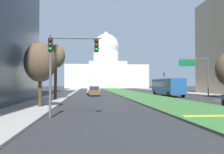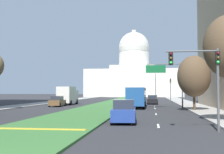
{
  "view_description": "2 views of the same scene",
  "coord_description": "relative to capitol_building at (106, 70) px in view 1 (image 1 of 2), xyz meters",
  "views": [
    {
      "loc": [
        -8.84,
        -5.0,
        2.17
      ],
      "look_at": [
        -2.89,
        55.67,
        3.75
      ],
      "focal_mm": 39.78,
      "sensor_mm": 36.0,
      "label": 1
    },
    {
      "loc": [
        7.05,
        -8.48,
        2.58
      ],
      "look_at": [
        -1.46,
        56.78,
        5.45
      ],
      "focal_mm": 48.58,
      "sensor_mm": 36.0,
      "label": 2
    }
  ],
  "objects": [
    {
      "name": "ground_plane",
      "position": [
        0.0,
        -56.98,
        -8.89
      ],
      "size": [
        260.0,
        260.0,
        0.0
      ],
      "primitive_type": "plane",
      "color": "#2B2B2D"
    },
    {
      "name": "grass_median",
      "position": [
        0.0,
        -62.76,
        -8.82
      ],
      "size": [
        6.77,
        103.97,
        0.14
      ],
      "primitive_type": "cube",
      "color": "#386B33",
      "rests_on": "ground_plane"
    },
    {
      "name": "lane_dashes_right",
      "position": [
        7.53,
        -73.56,
        -8.88
      ],
      "size": [
        0.16,
        51.53,
        0.01
      ],
      "color": "silver",
      "rests_on": "ground_plane"
    },
    {
      "name": "sidewalk_left",
      "position": [
        -13.67,
        -68.53,
        -8.81
      ],
      "size": [
        4.0,
        103.97,
        0.15
      ],
      "primitive_type": "cube",
      "color": "#9E9991",
      "rests_on": "ground_plane"
    },
    {
      "name": "sidewalk_right",
      "position": [
        13.67,
        -68.53,
        -8.81
      ],
      "size": [
        4.0,
        103.97,
        0.15
      ],
      "primitive_type": "cube",
      "color": "#9E9991",
      "rests_on": "ground_plane"
    },
    {
      "name": "capitol_building",
      "position": [
        0.0,
        0.0,
        0.0
      ],
      "size": [
        38.38,
        22.06,
        27.33
      ],
      "color": "silver",
      "rests_on": "ground_plane"
    },
    {
      "name": "traffic_light_near_left",
      "position": [
        -10.33,
        -103.97,
        -5.09
      ],
      "size": [
        3.34,
        0.35,
        5.2
      ],
      "color": "#515456",
      "rests_on": "ground_plane"
    },
    {
      "name": "traffic_light_far_right",
      "position": [
        11.17,
        -56.32,
        -5.57
      ],
      "size": [
        0.28,
        0.35,
        5.2
      ],
      "color": "#515456",
      "rests_on": "ground_plane"
    },
    {
      "name": "overhead_guide_sign",
      "position": [
        9.49,
        -79.8,
        -4.26
      ],
      "size": [
        5.2,
        0.2,
        6.5
      ],
      "color": "#515456",
      "rests_on": "ground_plane"
    },
    {
      "name": "street_tree_left_near",
      "position": [
        -13.0,
        -97.54,
        -4.86
      ],
      "size": [
        2.8,
        2.8,
        5.8
      ],
      "color": "#4C3823",
      "rests_on": "ground_plane"
    },
    {
      "name": "street_tree_left_mid",
      "position": [
        -13.05,
        -86.63,
        -3.26
      ],
      "size": [
        2.46,
        2.46,
        7.29
      ],
      "color": "#4C3823",
      "rests_on": "ground_plane"
    },
    {
      "name": "sedan_midblock",
      "position": [
        -7.76,
        -76.69,
        -8.1
      ],
      "size": [
        1.99,
        4.2,
        1.66
      ],
      "color": "brown",
      "rests_on": "ground_plane"
    },
    {
      "name": "sedan_distant",
      "position": [
        7.22,
        -66.5,
        -8.1
      ],
      "size": [
        1.97,
        4.35,
        1.67
      ],
      "color": "black",
      "rests_on": "ground_plane"
    },
    {
      "name": "box_truck_delivery",
      "position": [
        -7.77,
        -70.74,
        -7.21
      ],
      "size": [
        2.4,
        6.4,
        3.2
      ],
      "color": "#BCBCC1",
      "rests_on": "ground_plane"
    },
    {
      "name": "city_bus",
      "position": [
        4.88,
        -77.92,
        -7.12
      ],
      "size": [
        2.62,
        11.0,
        2.95
      ],
      "color": "#1E4C8C",
      "rests_on": "ground_plane"
    }
  ]
}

